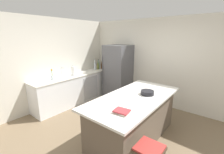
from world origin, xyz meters
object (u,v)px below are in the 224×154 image
Objects in this scene: kitchen_island at (134,118)px; flower_vase at (52,76)px; mixing_bowl at (147,93)px; soda_bottle at (95,65)px; olive_oil_bottle at (98,66)px; syrup_bottle at (102,66)px; bar_stool at (149,154)px; cookbook_stack at (122,111)px; refrigerator at (118,72)px; paper_towel_roll at (73,71)px; sink_faucet at (62,72)px; hot_sauce_bottle at (103,66)px; gin_bottle at (99,65)px.

flower_vase is at bearing -171.70° from kitchen_island.
soda_bottle is at bearing 157.07° from mixing_bowl.
olive_oil_bottle is at bearing 154.78° from mixing_bowl.
syrup_bottle is at bearing 151.35° from mixing_bowl.
mixing_bowl is (-0.59, 1.08, 0.43)m from bar_stool.
bar_stool is at bearing -38.26° from syrup_bottle.
cookbook_stack is 0.96m from mixing_bowl.
mixing_bowl is (1.73, -1.31, 0.06)m from refrigerator.
paper_towel_roll is 1.22× the size of cookbook_stack.
olive_oil_bottle is at bearing 87.53° from sink_faucet.
paper_towel_roll is 1.28m from syrup_bottle.
refrigerator is at bearing 7.27° from olive_oil_bottle.
soda_bottle reaches higher than hot_sauce_bottle.
olive_oil_bottle is 0.73× the size of soda_bottle.
gin_bottle is at bearing 143.45° from bar_stool.
soda_bottle is at bearing 142.13° from cookbook_stack.
paper_towel_roll is (-0.82, -1.21, 0.14)m from refrigerator.
bar_stool is at bearing -36.55° from gin_bottle.
flower_vase is at bearing -89.60° from hot_sauce_bottle.
flower_vase reaches higher than hot_sauce_bottle.
kitchen_island is at bearing 8.30° from flower_vase.
syrup_bottle is 3.49m from cookbook_stack.
mixing_bowl is at bearing -28.65° from syrup_bottle.
flower_vase is 2.09m from hot_sauce_bottle.
bar_stool is at bearing -35.96° from olive_oil_bottle.
cookbook_stack is 0.95× the size of mixing_bowl.
gin_bottle is 0.09m from olive_oil_bottle.
paper_towel_roll is at bearing -89.95° from hot_sauce_bottle.
soda_bottle is 2.84m from mixing_bowl.
mixing_bowl is at bearing 118.57° from bar_stool.
refrigerator is 2.88m from cookbook_stack.
gin_bottle is (-0.05, -0.19, 0.04)m from hot_sauce_bottle.
soda_bottle reaches higher than sink_faucet.
refrigerator is 6.01× the size of sink_faucet.
kitchen_island is 2.50m from paper_towel_roll.
sink_faucet is at bearing -174.42° from mixing_bowl.
bar_stool is 3.38m from paper_towel_roll.
sink_faucet is 1.25× the size of hot_sauce_bottle.
paper_towel_roll reaches higher than olive_oil_bottle.
gin_bottle is at bearing 91.91° from flower_vase.
soda_bottle is (-0.08, -0.28, 0.05)m from syrup_bottle.
flower_vase is (-3.12, 0.46, 0.48)m from bar_stool.
flower_vase reaches higher than sink_faucet.
soda_bottle is (-0.88, -0.20, 0.16)m from refrigerator.
sink_faucet reaches higher than olive_oil_bottle.
sink_faucet is 1.46m from olive_oil_bottle.
syrup_bottle is 0.68× the size of soda_bottle.
gin_bottle reaches higher than syrup_bottle.
olive_oil_bottle is 1.05× the size of mixing_bowl.
paper_towel_roll is at bearing -87.61° from gin_bottle.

